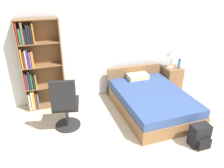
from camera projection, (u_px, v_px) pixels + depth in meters
The scene contains 8 objects.
wall_back at pixel (113, 43), 5.20m from camera, with size 9.00×0.06×2.60m.
bookshelf at pixel (36, 66), 4.64m from camera, with size 0.85×0.27×1.98m.
bed at pixel (150, 100), 4.88m from camera, with size 1.41×2.03×0.71m.
office_chair at pixel (65, 106), 4.08m from camera, with size 0.57×0.65×1.12m.
nightstand at pixel (171, 78), 5.79m from camera, with size 0.44×0.47×0.61m.
table_lamp at pixel (172, 54), 5.51m from camera, with size 0.26×0.26×0.49m.
water_bottle at pixel (179, 64), 5.54m from camera, with size 0.06×0.06×0.26m.
backpack_black at pixel (200, 136), 3.82m from camera, with size 0.33×0.28×0.41m.
Camera 1 is at (-1.67, -1.61, 2.66)m, focal length 35.00 mm.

